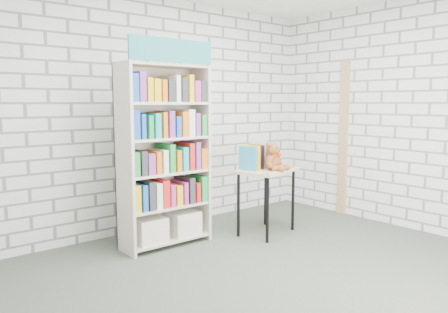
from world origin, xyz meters
TOP-DOWN VIEW (x-y plane):
  - ground at (0.00, 0.00)m, footprint 4.50×4.50m
  - room_shell at (0.00, 0.00)m, footprint 4.52×4.02m
  - bookshelf at (-0.42, 1.36)m, footprint 0.98×0.38m
  - display_table at (0.73, 0.95)m, footprint 0.82×0.66m
  - table_books at (0.71, 1.06)m, footprint 0.54×0.34m
  - teddy_bear at (0.75, 0.84)m, footprint 0.29×0.28m
  - door_trim at (2.23, 0.95)m, footprint 0.05×0.12m

SIDE VIEW (x-z plane):
  - ground at x=0.00m, z-range 0.00..0.00m
  - display_table at x=0.73m, z-range 0.28..1.05m
  - teddy_bear at x=0.75m, z-range 0.74..1.06m
  - table_books at x=0.71m, z-range 0.78..1.07m
  - bookshelf at x=-0.42m, z-range -0.10..2.10m
  - door_trim at x=2.23m, z-range 0.00..2.10m
  - room_shell at x=0.00m, z-range 0.38..3.19m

